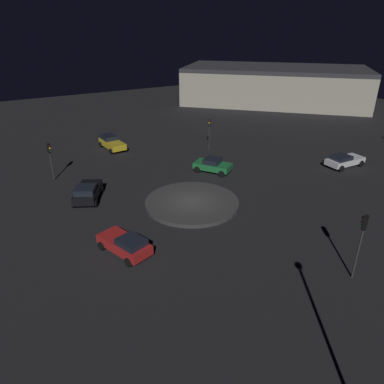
% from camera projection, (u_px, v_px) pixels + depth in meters
% --- Properties ---
extents(ground_plane, '(114.44, 114.44, 0.00)m').
position_uv_depth(ground_plane, '(192.00, 204.00, 31.12)').
color(ground_plane, black).
extents(roundabout_island, '(8.18, 8.18, 0.32)m').
position_uv_depth(roundabout_island, '(192.00, 203.00, 31.05)').
color(roundabout_island, '#383838').
rests_on(roundabout_island, ground_plane).
extents(car_green, '(4.23, 3.71, 1.47)m').
position_uv_depth(car_green, '(213.00, 165.00, 37.52)').
color(car_green, '#1E7238').
rests_on(car_green, ground_plane).
extents(car_black, '(4.47, 3.52, 1.57)m').
position_uv_depth(car_black, '(87.00, 192.00, 31.47)').
color(car_black, black).
rests_on(car_black, ground_plane).
extents(car_white, '(2.15, 4.40, 1.36)m').
position_uv_depth(car_white, '(344.00, 160.00, 38.86)').
color(car_white, white).
rests_on(car_white, ground_plane).
extents(car_red, '(4.33, 2.97, 1.40)m').
position_uv_depth(car_red, '(125.00, 244.00, 24.25)').
color(car_red, red).
rests_on(car_red, ground_plane).
extents(car_yellow, '(4.57, 2.34, 1.54)m').
position_uv_depth(car_yellow, '(112.00, 142.00, 44.36)').
color(car_yellow, gold).
rests_on(car_yellow, ground_plane).
extents(traffic_light_southwest, '(0.39, 0.38, 3.79)m').
position_uv_depth(traffic_light_southwest, '(50.00, 154.00, 34.71)').
color(traffic_light_southwest, '#2D2D2D').
rests_on(traffic_light_southwest, ground_plane).
extents(traffic_light_east, '(0.39, 0.35, 4.40)m').
position_uv_depth(traffic_light_east, '(362.00, 235.00, 20.90)').
color(traffic_light_east, '#2D2D2D').
rests_on(traffic_light_east, ground_plane).
extents(traffic_light_northwest, '(0.39, 0.38, 3.76)m').
position_uv_depth(traffic_light_northwest, '(209.00, 128.00, 43.52)').
color(traffic_light_northwest, '#2D2D2D').
rests_on(traffic_light_northwest, ground_plane).
extents(store_building, '(34.52, 34.82, 6.73)m').
position_uv_depth(store_building, '(274.00, 85.00, 68.41)').
color(store_building, '#ADA893').
rests_on(store_building, ground_plane).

